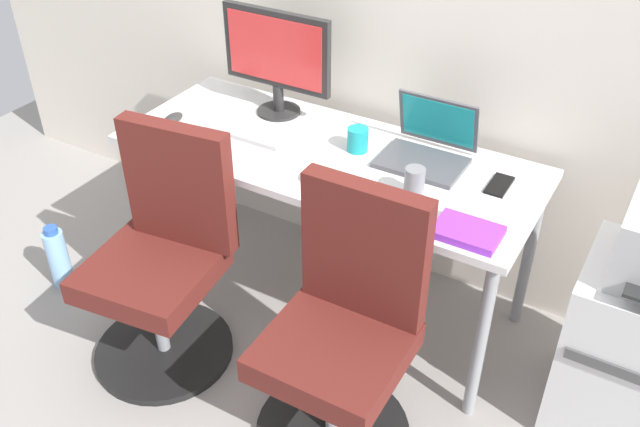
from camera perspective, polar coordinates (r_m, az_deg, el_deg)
name	(u,v)px	position (r m, az deg, el deg)	size (l,w,h in m)	color
ground_plane	(326,295)	(3.06, 0.48, -6.74)	(5.28, 5.28, 0.00)	gray
desk	(327,168)	(2.67, 0.54, 3.79)	(1.62, 0.65, 0.72)	silver
office_chair_left	(163,262)	(2.64, -12.73, -3.91)	(0.54, 0.54, 0.94)	black
office_chair_right	(344,337)	(2.29, 1.97, -10.10)	(0.54, 0.54, 0.94)	black
water_bottle_on_floor	(58,258)	(3.24, -20.69, -3.42)	(0.09, 0.09, 0.31)	#8CBFF2
desktop_monitor	(277,56)	(2.83, -3.58, 12.80)	(0.48, 0.18, 0.43)	#262626
open_laptop	(428,146)	(2.60, 8.87, 5.53)	(0.31, 0.27, 0.22)	#4C4C51
keyboard_by_monitor	(248,132)	(2.77, -5.92, 6.63)	(0.34, 0.12, 0.02)	#B7B7B7
keyboard_by_laptop	(377,208)	(2.32, 4.67, 0.48)	(0.34, 0.12, 0.02)	silver
mouse_by_monitor	(311,174)	(2.48, -0.76, 3.29)	(0.06, 0.10, 0.03)	#B7B7B7
mouse_by_laptop	(173,118)	(2.91, -11.94, 7.68)	(0.06, 0.10, 0.03)	#2D2D2D
coffee_mug	(358,139)	(2.63, 3.12, 6.09)	(0.08, 0.08, 0.09)	teal
pen_cup	(414,182)	(2.38, 7.75, 2.58)	(0.07, 0.07, 0.10)	slate
phone_near_laptop	(499,185)	(2.51, 14.51, 2.28)	(0.07, 0.14, 0.01)	black
notebook	(467,232)	(2.24, 11.99, -1.48)	(0.21, 0.15, 0.03)	purple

